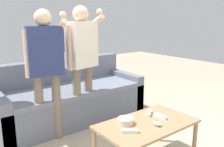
% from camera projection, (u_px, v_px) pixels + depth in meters
% --- Properties ---
extents(couch, '(2.12, 0.90, 0.85)m').
position_uv_depth(couch, '(70.00, 99.00, 3.54)').
color(couch, slate).
rests_on(couch, ground).
extents(coffee_table, '(0.99, 0.57, 0.45)m').
position_uv_depth(coffee_table, '(147.00, 128.00, 2.37)').
color(coffee_table, '#997551').
rests_on(coffee_table, ground).
extents(snack_bowl, '(0.16, 0.16, 0.06)m').
position_uv_depth(snack_bowl, '(125.00, 121.00, 2.33)').
color(snack_bowl, beige).
rests_on(snack_bowl, coffee_table).
extents(game_remote_nunchuk, '(0.06, 0.09, 0.05)m').
position_uv_depth(game_remote_nunchuk, '(157.00, 123.00, 2.29)').
color(game_remote_nunchuk, white).
rests_on(game_remote_nunchuk, coffee_table).
extents(player_left, '(0.46, 0.37, 1.56)m').
position_uv_depth(player_left, '(46.00, 61.00, 2.74)').
color(player_left, '#756656').
rests_on(player_left, ground).
extents(player_center, '(0.51, 0.31, 1.62)m').
position_uv_depth(player_center, '(82.00, 54.00, 3.06)').
color(player_center, '#756656').
rests_on(player_center, ground).
extents(game_remote_wand_near, '(0.15, 0.12, 0.03)m').
position_uv_depth(game_remote_wand_near, '(149.00, 113.00, 2.56)').
color(game_remote_wand_near, white).
rests_on(game_remote_wand_near, coffee_table).
extents(game_remote_wand_far, '(0.14, 0.12, 0.03)m').
position_uv_depth(game_remote_wand_far, '(130.00, 131.00, 2.15)').
color(game_remote_wand_far, white).
rests_on(game_remote_wand_far, coffee_table).
extents(game_remote_wand_spare, '(0.04, 0.15, 0.03)m').
position_uv_depth(game_remote_wand_spare, '(161.00, 116.00, 2.49)').
color(game_remote_wand_spare, white).
rests_on(game_remote_wand_spare, coffee_table).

